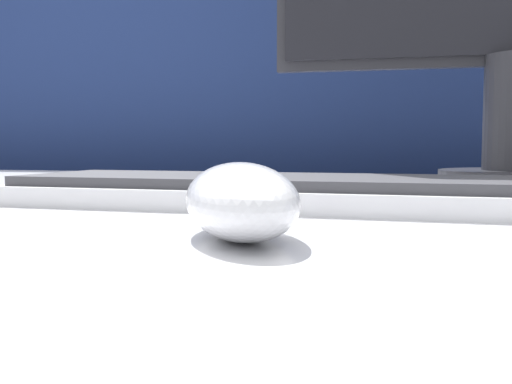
% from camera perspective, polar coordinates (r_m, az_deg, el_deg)
% --- Properties ---
extents(partition_panel, '(5.00, 0.03, 1.14)m').
position_cam_1_polar(partition_panel, '(1.20, 7.02, -6.58)').
color(partition_panel, navy).
rests_on(partition_panel, ground_plane).
extents(computer_mouse_near, '(0.10, 0.13, 0.04)m').
position_cam_1_polar(computer_mouse_near, '(0.31, -1.47, -0.86)').
color(computer_mouse_near, silver).
rests_on(computer_mouse_near, desk).
extents(keyboard, '(0.45, 0.17, 0.02)m').
position_cam_1_polar(keyboard, '(0.49, 1.85, 0.08)').
color(keyboard, silver).
rests_on(keyboard, desk).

